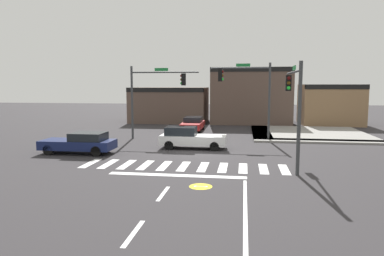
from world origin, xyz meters
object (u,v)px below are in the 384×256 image
car_navy (80,143)px  car_red (193,124)px  traffic_signal_southeast (294,95)px  traffic_signal_northwest (155,89)px  car_white (190,138)px  traffic_signal_northeast (248,87)px

car_navy → car_red: size_ratio=1.05×
traffic_signal_southeast → traffic_signal_northwest: (-9.79, 8.58, 0.24)m
car_white → car_red: size_ratio=1.02×
traffic_signal_northeast → car_white: (-3.98, -4.39, -3.48)m
traffic_signal_northwest → car_navy: traffic_signal_northwest is taller
traffic_signal_northeast → car_white: size_ratio=1.35×
car_navy → car_red: 13.48m
traffic_signal_northeast → car_red: bearing=-44.5°
car_red → traffic_signal_southeast: bearing=28.1°
traffic_signal_southeast → car_white: 8.37m
car_navy → car_red: (5.58, 12.27, 0.00)m
car_navy → car_white: bearing=-156.9°
car_navy → car_red: car_navy is taller
traffic_signal_northeast → traffic_signal_northwest: bearing=2.7°
traffic_signal_northeast → car_white: traffic_signal_northeast is taller
traffic_signal_northwest → car_red: traffic_signal_northwest is taller
car_white → car_navy: size_ratio=0.98×
traffic_signal_southeast → car_white: size_ratio=1.22×
traffic_signal_southeast → car_white: bearing=54.3°
traffic_signal_northeast → car_white: bearing=47.8°
car_white → car_red: (-1.13, 9.41, -0.04)m
traffic_signal_southeast → car_red: bearing=28.1°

